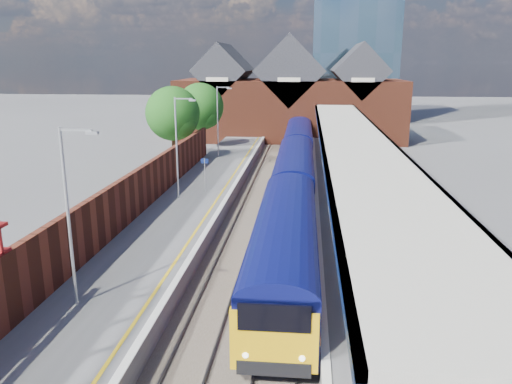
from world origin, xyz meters
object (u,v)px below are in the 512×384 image
lamp_post_c (178,142)px  platform_sign (205,169)px  lamp_post_d (219,117)px  lamp_post_b (71,207)px  parked_car_blue (410,224)px  parked_car_dark (453,293)px  train (297,151)px

lamp_post_c → platform_sign: 3.34m
lamp_post_d → platform_sign: bearing=-84.4°
lamp_post_b → parked_car_blue: 17.79m
lamp_post_d → parked_car_dark: lamp_post_d is taller
lamp_post_c → lamp_post_d: bearing=90.0°
train → lamp_post_c: (-7.86, -13.69, 2.87)m
lamp_post_d → platform_sign: 14.25m
lamp_post_b → parked_car_blue: bearing=33.9°
lamp_post_c → platform_sign: bearing=55.7°
parked_car_blue → lamp_post_d: bearing=35.9°
parked_car_blue → parked_car_dark: bearing=-177.2°
lamp_post_b → platform_sign: (1.36, 18.00, -2.30)m
parked_car_dark → parked_car_blue: size_ratio=1.02×
lamp_post_d → parked_car_blue: size_ratio=1.62×
lamp_post_d → platform_sign: lamp_post_d is taller
lamp_post_d → parked_car_dark: bearing=-64.8°
platform_sign → parked_car_blue: 15.56m
lamp_post_b → lamp_post_d: bearing=90.0°
parked_car_dark → parked_car_blue: (-0.01, 8.53, -0.04)m
lamp_post_b → platform_sign: bearing=85.7°
lamp_post_c → parked_car_blue: (14.50, -6.26, -3.39)m
lamp_post_c → parked_car_dark: (14.51, -14.79, -3.35)m
lamp_post_c → lamp_post_d: same height
lamp_post_b → parked_car_dark: size_ratio=1.59×
train → platform_sign: 13.39m
train → lamp_post_d: size_ratio=9.42×
train → lamp_post_c: 16.04m
lamp_post_b → parked_car_dark: bearing=4.7°
lamp_post_c → platform_sign: size_ratio=2.80×
platform_sign → lamp_post_c: bearing=-124.3°
lamp_post_c → parked_car_blue: size_ratio=1.62×
platform_sign → parked_car_dark: size_ratio=0.57×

